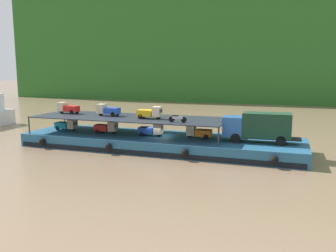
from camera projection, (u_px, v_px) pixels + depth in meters
ground_plane at (159, 149)px, 40.38m from camera, size 400.00×400.00×0.00m
hillside_far_bank at (245, 26)px, 106.52m from camera, size 140.11×37.92×38.99m
cargo_barge at (159, 142)px, 40.24m from camera, size 31.80×8.57×1.50m
covered_lorry at (259, 126)px, 36.36m from camera, size 7.91×2.49×3.10m
cargo_rack at (129, 118)px, 41.05m from camera, size 22.60×7.17×2.00m
mini_truck_lower_stern at (67, 125)px, 43.78m from camera, size 2.78×1.26×1.38m
mini_truck_lower_aft at (107, 127)px, 41.87m from camera, size 2.75×1.21×1.38m
mini_truck_lower_mid at (151, 130)px, 40.10m from camera, size 2.78×1.26×1.38m
mini_truck_lower_fore at (199, 132)px, 38.75m from camera, size 2.74×1.21×1.38m
mini_truck_upper_stern at (68, 108)px, 44.25m from camera, size 2.79×1.28×1.38m
mini_truck_upper_mid at (108, 110)px, 42.01m from camera, size 2.75×1.22×1.38m
mini_truck_upper_fore at (150, 113)px, 39.57m from camera, size 2.75×1.22×1.38m
motorcycle_upper_port at (177, 118)px, 36.85m from camera, size 1.90×0.55×0.87m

